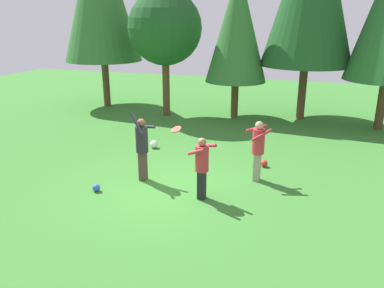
{
  "coord_description": "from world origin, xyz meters",
  "views": [
    {
      "loc": [
        3.7,
        -8.89,
        4.4
      ],
      "look_at": [
        0.54,
        0.71,
        1.05
      ],
      "focal_mm": 35.93,
      "sensor_mm": 36.0,
      "label": 1
    }
  ],
  "objects": [
    {
      "name": "ground_plane",
      "position": [
        0.0,
        0.0,
        0.0
      ],
      "size": [
        40.0,
        40.0,
        0.0
      ],
      "primitive_type": "plane",
      "color": "#387A2D"
    },
    {
      "name": "person_thrower",
      "position": [
        -0.75,
        0.22,
        1.08
      ],
      "size": [
        0.63,
        0.56,
        1.98
      ],
      "rotation": [
        0.0,
        0.0,
        -0.17
      ],
      "color": "#4C382D",
      "rests_on": "ground_plane"
    },
    {
      "name": "person_catcher",
      "position": [
        1.16,
        -0.39,
        0.95
      ],
      "size": [
        0.71,
        0.68,
        1.61
      ],
      "rotation": [
        0.0,
        0.0,
        2.67
      ],
      "color": "black",
      "rests_on": "ground_plane"
    },
    {
      "name": "person_bystander",
      "position": [
        2.3,
        1.2,
        1.02
      ],
      "size": [
        0.75,
        0.71,
        1.72
      ],
      "rotation": [
        0.0,
        0.0,
        -2.61
      ],
      "color": "gray",
      "rests_on": "ground_plane"
    },
    {
      "name": "frisbee",
      "position": [
        0.34,
        0.04,
        1.64
      ],
      "size": [
        0.37,
        0.36,
        0.13
      ],
      "color": "red"
    },
    {
      "name": "ball_red",
      "position": [
        2.37,
        2.29,
        0.11
      ],
      "size": [
        0.22,
        0.22,
        0.22
      ],
      "primitive_type": "sphere",
      "color": "red",
      "rests_on": "ground_plane"
    },
    {
      "name": "ball_blue",
      "position": [
        -1.61,
        -0.87,
        0.1
      ],
      "size": [
        0.2,
        0.2,
        0.2
      ],
      "primitive_type": "sphere",
      "color": "blue",
      "rests_on": "ground_plane"
    },
    {
      "name": "ball_white",
      "position": [
        -1.59,
        2.88,
        0.13
      ],
      "size": [
        0.27,
        0.27,
        0.27
      ],
      "primitive_type": "sphere",
      "color": "white",
      "rests_on": "ground_plane"
    },
    {
      "name": "tree_left",
      "position": [
        -2.94,
        7.49,
        3.93
      ],
      "size": [
        3.27,
        3.27,
        5.58
      ],
      "color": "brown",
      "rests_on": "ground_plane"
    },
    {
      "name": "tree_center",
      "position": [
        0.15,
        8.13,
        4.03
      ],
      "size": [
        2.7,
        2.7,
        6.45
      ],
      "color": "brown",
      "rests_on": "ground_plane"
    }
  ]
}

